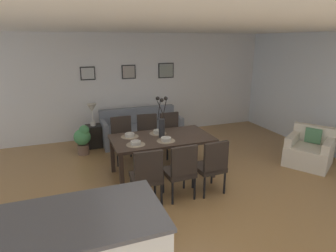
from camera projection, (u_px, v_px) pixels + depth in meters
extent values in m
plane|color=olive|center=(183.00, 189.00, 4.81)|extent=(9.00, 9.00, 0.00)
cube|color=silver|center=(134.00, 86.00, 7.36)|extent=(9.00, 0.10, 2.60)
cube|color=white|center=(335.00, 96.00, 6.01)|extent=(0.10, 6.30, 2.60)
cube|color=white|center=(175.00, 25.00, 4.41)|extent=(9.00, 7.20, 0.08)
cube|color=#33261E|center=(162.00, 138.00, 5.16)|extent=(1.80, 0.98, 0.05)
cube|color=#33261E|center=(193.00, 144.00, 5.93)|extent=(0.07, 0.07, 0.69)
cube|color=#33261E|center=(112.00, 155.00, 5.37)|extent=(0.07, 0.07, 0.69)
cube|color=#33261E|center=(214.00, 160.00, 5.16)|extent=(0.07, 0.07, 0.69)
cube|color=#33261E|center=(122.00, 174.00, 4.60)|extent=(0.07, 0.07, 0.69)
cube|color=black|center=(146.00, 178.00, 4.32)|extent=(0.46, 0.46, 0.08)
cube|color=black|center=(149.00, 167.00, 4.07)|extent=(0.42, 0.08, 0.48)
cylinder|color=black|center=(155.00, 184.00, 4.61)|extent=(0.04, 0.04, 0.38)
cylinder|color=black|center=(132.00, 187.00, 4.50)|extent=(0.04, 0.04, 0.38)
cylinder|color=black|center=(162.00, 195.00, 4.27)|extent=(0.04, 0.04, 0.38)
cylinder|color=black|center=(137.00, 200.00, 4.16)|extent=(0.04, 0.04, 0.38)
cube|color=black|center=(124.00, 142.00, 5.81)|extent=(0.46, 0.46, 0.08)
cube|color=black|center=(121.00, 128.00, 5.91)|extent=(0.42, 0.08, 0.48)
cylinder|color=black|center=(118.00, 158.00, 5.64)|extent=(0.04, 0.04, 0.38)
cylinder|color=black|center=(136.00, 155.00, 5.79)|extent=(0.04, 0.04, 0.38)
cylinder|color=black|center=(113.00, 151.00, 5.97)|extent=(0.04, 0.04, 0.38)
cylinder|color=black|center=(131.00, 148.00, 6.12)|extent=(0.04, 0.04, 0.38)
cube|color=black|center=(179.00, 172.00, 4.50)|extent=(0.46, 0.46, 0.08)
cube|color=black|center=(184.00, 162.00, 4.25)|extent=(0.42, 0.08, 0.48)
cylinder|color=black|center=(184.00, 178.00, 4.80)|extent=(0.04, 0.04, 0.38)
cylinder|color=black|center=(163.00, 182.00, 4.66)|extent=(0.04, 0.04, 0.38)
cylinder|color=black|center=(195.00, 188.00, 4.47)|extent=(0.04, 0.04, 0.38)
cylinder|color=black|center=(172.00, 193.00, 4.32)|extent=(0.04, 0.04, 0.38)
cube|color=black|center=(149.00, 139.00, 5.99)|extent=(0.47, 0.47, 0.08)
cube|color=black|center=(147.00, 125.00, 6.09)|extent=(0.42, 0.09, 0.48)
cylinder|color=black|center=(142.00, 154.00, 5.83)|extent=(0.04, 0.04, 0.38)
cylinder|color=black|center=(160.00, 152.00, 5.93)|extent=(0.04, 0.04, 0.38)
cylinder|color=black|center=(139.00, 148.00, 6.18)|extent=(0.04, 0.04, 0.38)
cylinder|color=black|center=(156.00, 146.00, 6.28)|extent=(0.04, 0.04, 0.38)
cube|color=black|center=(209.00, 167.00, 4.67)|extent=(0.47, 0.47, 0.08)
cube|color=black|center=(216.00, 157.00, 4.42)|extent=(0.42, 0.09, 0.48)
cylinder|color=black|center=(212.00, 173.00, 4.97)|extent=(0.04, 0.04, 0.38)
cylinder|color=black|center=(193.00, 177.00, 4.82)|extent=(0.04, 0.04, 0.38)
cylinder|color=black|center=(224.00, 183.00, 4.64)|extent=(0.04, 0.04, 0.38)
cylinder|color=black|center=(204.00, 188.00, 4.49)|extent=(0.04, 0.04, 0.38)
cube|color=black|center=(172.00, 137.00, 6.13)|extent=(0.45, 0.45, 0.08)
cube|color=black|center=(169.00, 123.00, 6.22)|extent=(0.42, 0.07, 0.48)
cylinder|color=black|center=(167.00, 151.00, 5.96)|extent=(0.04, 0.04, 0.38)
cylinder|color=black|center=(184.00, 149.00, 6.09)|extent=(0.04, 0.04, 0.38)
cylinder|color=black|center=(161.00, 145.00, 6.30)|extent=(0.04, 0.04, 0.38)
cylinder|color=black|center=(177.00, 143.00, 6.43)|extent=(0.04, 0.04, 0.38)
cylinder|color=#232326|center=(162.00, 128.00, 5.10)|extent=(0.11, 0.11, 0.34)
cylinder|color=black|center=(164.00, 110.00, 5.04)|extent=(0.05, 0.12, 0.37)
sphere|color=black|center=(166.00, 98.00, 5.00)|extent=(0.07, 0.07, 0.07)
cylinder|color=black|center=(159.00, 110.00, 5.04)|extent=(0.08, 0.05, 0.38)
sphere|color=black|center=(158.00, 98.00, 5.00)|extent=(0.07, 0.07, 0.07)
cylinder|color=black|center=(162.00, 111.00, 4.95)|extent=(0.15, 0.06, 0.36)
sphere|color=black|center=(162.00, 100.00, 4.86)|extent=(0.07, 0.07, 0.07)
cylinder|color=#7F705B|center=(136.00, 145.00, 4.77)|extent=(0.32, 0.32, 0.01)
cylinder|color=#B2ADA3|center=(136.00, 143.00, 4.76)|extent=(0.17, 0.17, 0.06)
cylinder|color=gray|center=(136.00, 142.00, 4.76)|extent=(0.13, 0.13, 0.04)
cylinder|color=#7F705B|center=(130.00, 137.00, 5.17)|extent=(0.32, 0.32, 0.01)
cylinder|color=#B2ADA3|center=(130.00, 135.00, 5.16)|extent=(0.17, 0.17, 0.06)
cylinder|color=gray|center=(130.00, 134.00, 5.16)|extent=(0.13, 0.13, 0.04)
cylinder|color=#7F705B|center=(166.00, 141.00, 4.95)|extent=(0.32, 0.32, 0.01)
cylinder|color=#B2ADA3|center=(166.00, 139.00, 4.94)|extent=(0.17, 0.17, 0.06)
cylinder|color=gray|center=(166.00, 138.00, 4.94)|extent=(0.13, 0.13, 0.04)
cylinder|color=#7F705B|center=(158.00, 133.00, 5.35)|extent=(0.32, 0.32, 0.01)
cylinder|color=#B2ADA3|center=(158.00, 132.00, 5.34)|extent=(0.17, 0.17, 0.06)
cylinder|color=gray|center=(158.00, 131.00, 5.34)|extent=(0.13, 0.13, 0.04)
cube|color=slate|center=(142.00, 134.00, 7.02)|extent=(1.91, 0.84, 0.42)
cube|color=slate|center=(138.00, 115.00, 7.21)|extent=(1.91, 0.16, 0.38)
cube|color=slate|center=(176.00, 118.00, 7.24)|extent=(0.10, 0.84, 0.20)
cube|color=slate|center=(104.00, 125.00, 6.63)|extent=(0.10, 0.84, 0.20)
cube|color=black|center=(94.00, 136.00, 6.69)|extent=(0.36, 0.36, 0.52)
cylinder|color=beige|center=(93.00, 124.00, 6.61)|extent=(0.12, 0.12, 0.08)
cylinder|color=beige|center=(92.00, 116.00, 6.56)|extent=(0.02, 0.02, 0.30)
cone|color=beige|center=(92.00, 108.00, 6.50)|extent=(0.22, 0.22, 0.18)
cube|color=beige|center=(308.00, 155.00, 5.73)|extent=(1.10, 1.10, 0.40)
cube|color=beige|center=(315.00, 134.00, 5.86)|extent=(0.56, 0.76, 0.35)
cube|color=beige|center=(329.00, 146.00, 5.44)|extent=(0.65, 0.48, 0.18)
cube|color=beige|center=(293.00, 139.00, 5.82)|extent=(0.65, 0.48, 0.18)
cube|color=#4C7F56|center=(313.00, 136.00, 5.79)|extent=(0.23, 0.30, 0.30)
cube|color=#4C4C51|center=(82.00, 218.00, 2.54)|extent=(1.46, 0.93, 0.04)
cube|color=black|center=(88.00, 73.00, 6.81)|extent=(0.35, 0.02, 0.32)
cube|color=#B2B2AD|center=(88.00, 73.00, 6.80)|extent=(0.30, 0.01, 0.27)
cube|color=black|center=(129.00, 72.00, 7.15)|extent=(0.35, 0.02, 0.35)
cube|color=#9E9389|center=(129.00, 72.00, 7.14)|extent=(0.30, 0.01, 0.30)
cube|color=black|center=(166.00, 70.00, 7.48)|extent=(0.42, 0.02, 0.39)
cube|color=gray|center=(166.00, 71.00, 7.47)|extent=(0.37, 0.01, 0.34)
cylinder|color=brown|center=(83.00, 149.00, 6.29)|extent=(0.24, 0.24, 0.22)
sphere|color=#42844C|center=(82.00, 137.00, 6.20)|extent=(0.36, 0.36, 0.36)
sphere|color=#42844C|center=(84.00, 130.00, 6.15)|extent=(0.22, 0.22, 0.22)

